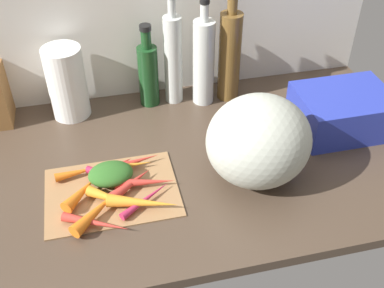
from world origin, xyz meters
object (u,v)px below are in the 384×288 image
object	(u,v)px
carrot_0	(112,169)
carrot_6	(81,193)
carrot_9	(131,184)
carrot_12	(144,202)
cutting_board	(112,192)
dish_rack	(343,111)
bottle_1	(173,58)
carrot_7	(113,176)
carrot_8	(124,166)
carrot_1	(79,172)
bottle_0	(148,73)
paper_towel_roll	(67,83)
winter_squash	(258,141)
carrot_5	(96,223)
bottle_2	(204,61)
bottle_3	(230,55)
carrot_4	(96,211)
carrot_3	(110,198)
carrot_2	(146,199)
carrot_11	(145,182)
carrot_10	(128,164)

from	to	relation	value
carrot_0	carrot_6	size ratio (longest dim) A/B	1.05
carrot_9	carrot_12	xyz separation A→B (cm)	(2.27, -7.70, 0.22)
carrot_6	cutting_board	bearing A→B (deg)	5.99
dish_rack	bottle_1	bearing A→B (deg)	149.99
carrot_7	carrot_12	bearing A→B (deg)	-61.94
bottle_1	carrot_7	bearing A→B (deg)	-124.24
carrot_7	carrot_9	world-z (taller)	carrot_9
carrot_0	carrot_8	bearing A→B (deg)	9.52
carrot_1	bottle_1	xyz separation A→B (cm)	(32.83, 31.61, 13.46)
carrot_7	bottle_0	xyz separation A→B (cm)	(15.76, 35.20, 9.42)
paper_towel_roll	bottle_0	bearing A→B (deg)	1.46
winter_squash	carrot_5	bearing A→B (deg)	-168.46
carrot_8	bottle_0	world-z (taller)	bottle_0
carrot_0	carrot_7	xyz separation A→B (cm)	(0.03, -2.26, -0.67)
carrot_12	bottle_2	size ratio (longest dim) A/B	0.51
carrot_1	carrot_12	distance (cm)	22.05
carrot_6	carrot_0	bearing A→B (deg)	40.73
bottle_3	carrot_6	bearing A→B (deg)	-142.96
carrot_4	bottle_2	world-z (taller)	bottle_2
bottle_3	carrot_3	bearing A→B (deg)	-136.30
winter_squash	carrot_7	bearing A→B (deg)	169.62
bottle_1	cutting_board	bearing A→B (deg)	-122.15
carrot_2	carrot_3	xyz separation A→B (cm)	(-8.83, 1.98, 0.48)
carrot_6	carrot_7	size ratio (longest dim) A/B	0.78
carrot_2	carrot_3	bearing A→B (deg)	167.36
carrot_2	carrot_12	distance (cm)	2.09
winter_squash	carrot_4	bearing A→B (deg)	-172.59
winter_squash	cutting_board	bearing A→B (deg)	176.15
bottle_0	bottle_3	world-z (taller)	bottle_3
dish_rack	carrot_2	bearing A→B (deg)	-163.57
carrot_5	bottle_2	distance (cm)	63.11
carrot_4	carrot_7	xyz separation A→B (cm)	(5.36, 12.54, -0.69)
carrot_11	carrot_0	bearing A→B (deg)	139.13
bottle_2	dish_rack	xyz separation A→B (cm)	(37.38, -24.10, -8.70)
carrot_0	carrot_10	xyz separation A→B (cm)	(4.54, 1.31, -0.26)
carrot_8	paper_towel_roll	bearing A→B (deg)	112.23
carrot_2	dish_rack	world-z (taller)	dish_rack
carrot_4	carrot_8	distance (cm)	17.66
bottle_0	bottle_2	world-z (taller)	bottle_2
carrot_7	bottle_0	bearing A→B (deg)	65.88
paper_towel_roll	bottle_3	distance (cm)	51.68
winter_squash	paper_towel_roll	world-z (taller)	winter_squash
carrot_2	bottle_2	xyz separation A→B (cm)	(25.82, 42.73, 12.97)
carrot_3	carrot_8	xyz separation A→B (cm)	(4.84, 11.30, -0.04)
carrot_2	bottle_3	world-z (taller)	bottle_3
carrot_4	bottle_2	distance (cm)	60.35
bottle_2	bottle_3	distance (cm)	8.79
carrot_6	dish_rack	distance (cm)	80.34
paper_towel_roll	carrot_6	bearing A→B (deg)	-88.55
carrot_3	carrot_10	xyz separation A→B (cm)	(6.00, 12.05, -0.02)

